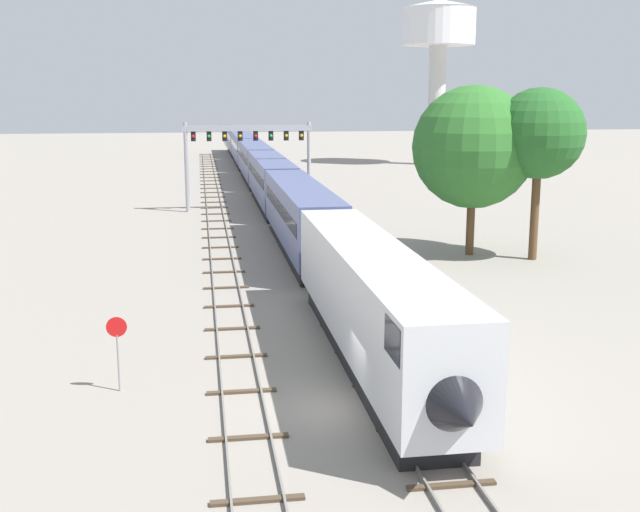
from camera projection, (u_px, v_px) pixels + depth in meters
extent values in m
plane|color=gray|center=(344.00, 408.00, 27.59)|extent=(400.00, 400.00, 0.00)
cube|color=slate|center=(256.00, 194.00, 85.80)|extent=(0.07, 200.00, 0.16)
cube|color=slate|center=(269.00, 193.00, 86.02)|extent=(0.07, 200.00, 0.16)
cube|color=#473828|center=(451.00, 485.00, 22.07)|extent=(2.60, 0.24, 0.10)
cube|color=#473828|center=(414.00, 427.00, 25.94)|extent=(2.60, 0.24, 0.10)
cube|color=#473828|center=(386.00, 383.00, 29.81)|extent=(2.60, 0.24, 0.10)
cube|color=#473828|center=(364.00, 350.00, 33.68)|extent=(2.60, 0.24, 0.10)
cube|color=#473828|center=(347.00, 324.00, 37.55)|extent=(2.60, 0.24, 0.10)
cube|color=#473828|center=(333.00, 302.00, 41.42)|extent=(2.60, 0.24, 0.10)
cube|color=#473828|center=(321.00, 284.00, 45.29)|extent=(2.60, 0.24, 0.10)
cube|color=#473828|center=(312.00, 269.00, 49.16)|extent=(2.60, 0.24, 0.10)
cube|color=#473828|center=(303.00, 256.00, 53.03)|extent=(2.60, 0.24, 0.10)
cube|color=#473828|center=(296.00, 245.00, 56.90)|extent=(2.60, 0.24, 0.10)
cube|color=#473828|center=(290.00, 235.00, 60.77)|extent=(2.60, 0.24, 0.10)
cube|color=#473828|center=(284.00, 227.00, 64.64)|extent=(2.60, 0.24, 0.10)
cube|color=#473828|center=(279.00, 219.00, 68.50)|extent=(2.60, 0.24, 0.10)
cube|color=#473828|center=(275.00, 213.00, 72.37)|extent=(2.60, 0.24, 0.10)
cube|color=#473828|center=(271.00, 207.00, 76.24)|extent=(2.60, 0.24, 0.10)
cube|color=#473828|center=(267.00, 201.00, 80.11)|extent=(2.60, 0.24, 0.10)
cube|color=#473828|center=(264.00, 196.00, 83.98)|extent=(2.60, 0.24, 0.10)
cube|color=#473828|center=(261.00, 192.00, 87.85)|extent=(2.60, 0.24, 0.10)
cube|color=#473828|center=(259.00, 187.00, 91.72)|extent=(2.60, 0.24, 0.10)
cube|color=#473828|center=(256.00, 184.00, 95.59)|extent=(2.60, 0.24, 0.10)
cube|color=#473828|center=(254.00, 180.00, 99.46)|extent=(2.60, 0.24, 0.10)
cube|color=#473828|center=(252.00, 177.00, 103.33)|extent=(2.60, 0.24, 0.10)
cube|color=#473828|center=(250.00, 174.00, 107.20)|extent=(2.60, 0.24, 0.10)
cube|color=#473828|center=(248.00, 171.00, 111.07)|extent=(2.60, 0.24, 0.10)
cube|color=#473828|center=(246.00, 168.00, 114.94)|extent=(2.60, 0.24, 0.10)
cube|color=#473828|center=(245.00, 166.00, 118.80)|extent=(2.60, 0.24, 0.10)
cube|color=#473828|center=(243.00, 164.00, 122.67)|extent=(2.60, 0.24, 0.10)
cube|color=#473828|center=(242.00, 161.00, 126.54)|extent=(2.60, 0.24, 0.10)
cube|color=#473828|center=(240.00, 159.00, 130.41)|extent=(2.60, 0.24, 0.10)
cube|color=#473828|center=(239.00, 157.00, 134.28)|extent=(2.60, 0.24, 0.10)
cube|color=#473828|center=(238.00, 156.00, 138.15)|extent=(2.60, 0.24, 0.10)
cube|color=#473828|center=(237.00, 154.00, 142.02)|extent=(2.60, 0.24, 0.10)
cube|color=#473828|center=(236.00, 152.00, 145.89)|extent=(2.60, 0.24, 0.10)
cube|color=#473828|center=(235.00, 151.00, 149.76)|extent=(2.60, 0.24, 0.10)
cube|color=#473828|center=(234.00, 149.00, 153.63)|extent=(2.60, 0.24, 0.10)
cube|color=#473828|center=(233.00, 148.00, 157.50)|extent=(2.60, 0.24, 0.10)
cube|color=#473828|center=(232.00, 147.00, 161.37)|extent=(2.60, 0.24, 0.10)
cube|color=#473828|center=(231.00, 145.00, 165.23)|extent=(2.60, 0.24, 0.10)
cube|color=#473828|center=(231.00, 144.00, 169.10)|extent=(2.60, 0.24, 0.10)
cube|color=#473828|center=(230.00, 143.00, 172.97)|extent=(2.60, 0.24, 0.10)
cube|color=#473828|center=(229.00, 142.00, 176.84)|extent=(2.60, 0.24, 0.10)
cube|color=#473828|center=(228.00, 141.00, 180.71)|extent=(2.60, 0.24, 0.10)
cube|color=slate|center=(208.00, 225.00, 65.64)|extent=(0.07, 160.00, 0.16)
cube|color=slate|center=(225.00, 224.00, 65.85)|extent=(0.07, 160.00, 0.16)
cube|color=#473828|center=(258.00, 500.00, 21.25)|extent=(2.60, 0.24, 0.10)
cube|color=#473828|center=(248.00, 438.00, 25.12)|extent=(2.60, 0.24, 0.10)
cube|color=#473828|center=(242.00, 392.00, 28.99)|extent=(2.60, 0.24, 0.10)
cube|color=#473828|center=(236.00, 356.00, 32.86)|extent=(2.60, 0.24, 0.10)
cube|color=#473828|center=(232.00, 329.00, 36.73)|extent=(2.60, 0.24, 0.10)
cube|color=#473828|center=(229.00, 306.00, 40.60)|extent=(2.60, 0.24, 0.10)
cube|color=#473828|center=(226.00, 288.00, 44.47)|extent=(2.60, 0.24, 0.10)
cube|color=#473828|center=(224.00, 272.00, 48.34)|extent=(2.60, 0.24, 0.10)
cube|color=#473828|center=(222.00, 259.00, 52.21)|extent=(2.60, 0.24, 0.10)
cube|color=#473828|center=(220.00, 247.00, 56.08)|extent=(2.60, 0.24, 0.10)
cube|color=#473828|center=(219.00, 237.00, 59.95)|extent=(2.60, 0.24, 0.10)
cube|color=#473828|center=(217.00, 229.00, 63.82)|extent=(2.60, 0.24, 0.10)
cube|color=#473828|center=(216.00, 221.00, 67.68)|extent=(2.60, 0.24, 0.10)
cube|color=#473828|center=(215.00, 214.00, 71.55)|extent=(2.60, 0.24, 0.10)
cube|color=#473828|center=(214.00, 208.00, 75.42)|extent=(2.60, 0.24, 0.10)
cube|color=#473828|center=(214.00, 202.00, 79.29)|extent=(2.60, 0.24, 0.10)
cube|color=#473828|center=(213.00, 197.00, 83.16)|extent=(2.60, 0.24, 0.10)
cube|color=#473828|center=(212.00, 192.00, 87.03)|extent=(2.60, 0.24, 0.10)
cube|color=#473828|center=(212.00, 188.00, 90.90)|extent=(2.60, 0.24, 0.10)
cube|color=#473828|center=(211.00, 184.00, 94.77)|extent=(2.60, 0.24, 0.10)
cube|color=#473828|center=(210.00, 181.00, 98.64)|extent=(2.60, 0.24, 0.10)
cube|color=#473828|center=(210.00, 177.00, 102.51)|extent=(2.60, 0.24, 0.10)
cube|color=#473828|center=(209.00, 174.00, 106.38)|extent=(2.60, 0.24, 0.10)
cube|color=#473828|center=(209.00, 172.00, 110.25)|extent=(2.60, 0.24, 0.10)
cube|color=#473828|center=(209.00, 169.00, 114.11)|extent=(2.60, 0.24, 0.10)
cube|color=#473828|center=(208.00, 166.00, 117.98)|extent=(2.60, 0.24, 0.10)
cube|color=#473828|center=(208.00, 164.00, 121.85)|extent=(2.60, 0.24, 0.10)
cube|color=#473828|center=(208.00, 162.00, 125.72)|extent=(2.60, 0.24, 0.10)
cube|color=#473828|center=(207.00, 160.00, 129.59)|extent=(2.60, 0.24, 0.10)
cube|color=#473828|center=(207.00, 158.00, 133.46)|extent=(2.60, 0.24, 0.10)
cube|color=#473828|center=(207.00, 156.00, 137.33)|extent=(2.60, 0.24, 0.10)
cube|color=#473828|center=(206.00, 154.00, 141.20)|extent=(2.60, 0.24, 0.10)
cube|color=silver|center=(371.00, 294.00, 31.87)|extent=(3.00, 21.47, 3.80)
cone|color=black|center=(457.00, 407.00, 21.38)|extent=(2.88, 2.60, 2.88)
cube|color=black|center=(443.00, 338.00, 22.42)|extent=(3.04, 1.80, 1.10)
cube|color=black|center=(370.00, 349.00, 32.36)|extent=(2.52, 19.32, 1.00)
cube|color=#4C5684|center=(301.00, 212.00, 53.60)|extent=(3.00, 21.47, 3.80)
cube|color=black|center=(301.00, 207.00, 53.52)|extent=(3.04, 19.75, 0.90)
cube|color=black|center=(301.00, 246.00, 54.10)|extent=(2.52, 19.32, 1.00)
cube|color=#4C5684|center=(271.00, 178.00, 75.34)|extent=(3.00, 21.47, 3.80)
cube|color=black|center=(271.00, 174.00, 75.25)|extent=(3.04, 19.75, 0.90)
cube|color=black|center=(271.00, 202.00, 75.83)|extent=(2.52, 19.32, 1.00)
cube|color=#4C5684|center=(254.00, 159.00, 97.07)|extent=(3.00, 21.47, 3.80)
cube|color=black|center=(254.00, 156.00, 96.99)|extent=(3.04, 19.75, 0.90)
cube|color=black|center=(255.00, 178.00, 97.56)|extent=(2.52, 19.32, 1.00)
cube|color=#4C5684|center=(244.00, 147.00, 118.80)|extent=(3.00, 21.47, 3.80)
cube|color=black|center=(244.00, 144.00, 118.72)|extent=(3.04, 19.75, 0.90)
cube|color=black|center=(244.00, 163.00, 119.29)|extent=(2.52, 19.32, 1.00)
cube|color=#4C5684|center=(237.00, 139.00, 140.53)|extent=(3.00, 21.47, 3.80)
cube|color=black|center=(237.00, 136.00, 140.45)|extent=(3.04, 19.75, 0.90)
cube|color=black|center=(237.00, 152.00, 141.03)|extent=(2.52, 19.32, 1.00)
cylinder|color=#999BA0|center=(187.00, 168.00, 72.29)|extent=(0.36, 0.36, 8.33)
cylinder|color=#999BA0|center=(309.00, 166.00, 74.01)|extent=(0.36, 0.36, 8.33)
cube|color=#999BA0|center=(248.00, 128.00, 72.42)|extent=(12.10, 0.36, 0.50)
cube|color=black|center=(193.00, 136.00, 71.86)|extent=(0.44, 0.32, 0.90)
sphere|color=red|center=(193.00, 136.00, 71.67)|extent=(0.28, 0.28, 0.28)
cube|color=black|center=(209.00, 136.00, 72.07)|extent=(0.44, 0.32, 0.90)
sphere|color=green|center=(209.00, 136.00, 71.89)|extent=(0.28, 0.28, 0.28)
cube|color=black|center=(225.00, 136.00, 72.29)|extent=(0.44, 0.32, 0.90)
sphere|color=yellow|center=(225.00, 136.00, 72.10)|extent=(0.28, 0.28, 0.28)
cube|color=black|center=(240.00, 136.00, 72.50)|extent=(0.44, 0.32, 0.90)
sphere|color=yellow|center=(240.00, 136.00, 72.32)|extent=(0.28, 0.28, 0.28)
cube|color=black|center=(256.00, 136.00, 72.72)|extent=(0.44, 0.32, 0.90)
sphere|color=red|center=(256.00, 136.00, 72.53)|extent=(0.28, 0.28, 0.28)
cube|color=black|center=(271.00, 136.00, 72.93)|extent=(0.44, 0.32, 0.90)
sphere|color=green|center=(271.00, 136.00, 72.75)|extent=(0.28, 0.28, 0.28)
cube|color=black|center=(286.00, 136.00, 73.15)|extent=(0.44, 0.32, 0.90)
sphere|color=yellow|center=(286.00, 136.00, 72.96)|extent=(0.28, 0.28, 0.28)
cube|color=black|center=(301.00, 135.00, 73.36)|extent=(0.44, 0.32, 0.90)
sphere|color=yellow|center=(302.00, 136.00, 73.18)|extent=(0.28, 0.28, 0.28)
cylinder|color=beige|center=(436.00, 106.00, 119.81)|extent=(2.60, 2.60, 18.04)
cylinder|color=white|center=(439.00, 27.00, 117.40)|extent=(11.00, 11.00, 5.45)
cone|color=white|center=(440.00, 4.00, 116.72)|extent=(11.22, 11.22, 1.20)
cylinder|color=gray|center=(119.00, 363.00, 28.98)|extent=(0.08, 0.08, 2.20)
cylinder|color=red|center=(116.00, 327.00, 28.68)|extent=(0.76, 0.03, 0.76)
cylinder|color=brown|center=(535.00, 213.00, 51.67)|extent=(0.56, 0.56, 6.29)
sphere|color=#235B23|center=(539.00, 133.00, 50.60)|extent=(5.94, 5.94, 5.94)
cylinder|color=brown|center=(470.00, 222.00, 53.40)|extent=(0.56, 0.56, 4.50)
sphere|color=#2D6B28|center=(474.00, 147.00, 52.35)|extent=(8.25, 8.25, 8.25)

